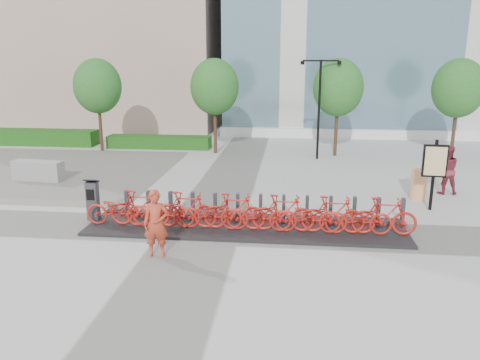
# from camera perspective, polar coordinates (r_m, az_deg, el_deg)

# --- Properties ---
(ground) EXTENTS (120.00, 120.00, 0.00)m
(ground) POSITION_cam_1_polar(r_m,az_deg,el_deg) (14.25, -4.68, -6.07)
(ground) COLOR #AEAEAE
(gravel_patch) EXTENTS (14.00, 14.00, 0.00)m
(gravel_patch) POSITION_cam_1_polar(r_m,az_deg,el_deg) (24.23, -25.28, 1.17)
(gravel_patch) COLOR #66635B
(gravel_patch) RESTS_ON ground
(hedge_a) EXTENTS (10.00, 1.40, 0.90)m
(hedge_a) POSITION_cam_1_polar(r_m,az_deg,el_deg) (31.67, -25.57, 4.78)
(hedge_a) COLOR #173B10
(hedge_a) RESTS_ON ground
(hedge_b) EXTENTS (6.00, 1.20, 0.70)m
(hedge_b) POSITION_cam_1_polar(r_m,az_deg,el_deg) (27.76, -9.80, 4.60)
(hedge_b) COLOR #173B10
(hedge_b) RESTS_ON ground
(tree_0) EXTENTS (2.60, 2.60, 5.10)m
(tree_0) POSITION_cam_1_polar(r_m,az_deg,el_deg) (27.27, -16.97, 10.88)
(tree_0) COLOR #433021
(tree_0) RESTS_ON ground
(tree_1) EXTENTS (2.60, 2.60, 5.10)m
(tree_1) POSITION_cam_1_polar(r_m,az_deg,el_deg) (25.47, -3.11, 11.26)
(tree_1) COLOR #433021
(tree_1) RESTS_ON ground
(tree_2) EXTENTS (2.60, 2.60, 5.10)m
(tree_2) POSITION_cam_1_polar(r_m,az_deg,el_deg) (25.26, 11.88, 10.96)
(tree_2) COLOR #433021
(tree_2) RESTS_ON ground
(tree_3) EXTENTS (2.60, 2.60, 5.10)m
(tree_3) POSITION_cam_1_polar(r_m,az_deg,el_deg) (26.51, 25.09, 10.08)
(tree_3) COLOR #433021
(tree_3) RESTS_ON ground
(streetlamp) EXTENTS (2.00, 0.20, 5.00)m
(streetlamp) POSITION_cam_1_polar(r_m,az_deg,el_deg) (24.21, 9.66, 9.84)
(streetlamp) COLOR black
(streetlamp) RESTS_ON ground
(dock_pad) EXTENTS (9.60, 2.40, 0.08)m
(dock_pad) POSITION_cam_1_polar(r_m,az_deg,el_deg) (14.34, 0.68, -5.72)
(dock_pad) COLOR black
(dock_pad) RESTS_ON ground
(dock_rail_posts) EXTENTS (8.74, 0.50, 0.85)m
(dock_rail_posts) POSITION_cam_1_polar(r_m,az_deg,el_deg) (14.60, 2.51, -3.42)
(dock_rail_posts) COLOR #2E2F34
(dock_rail_posts) RESTS_ON dock_pad
(bike_0) EXTENTS (1.91, 0.67, 1.01)m
(bike_0) POSITION_cam_1_polar(r_m,az_deg,el_deg) (14.71, -14.78, -3.45)
(bike_0) COLOR #A41B13
(bike_0) RESTS_ON dock_pad
(bike_1) EXTENTS (1.86, 0.52, 1.12)m
(bike_1) POSITION_cam_1_polar(r_m,az_deg,el_deg) (14.46, -12.12, -3.37)
(bike_1) COLOR #A41B13
(bike_1) RESTS_ON dock_pad
(bike_2) EXTENTS (1.91, 0.67, 1.01)m
(bike_2) POSITION_cam_1_polar(r_m,az_deg,el_deg) (14.27, -9.35, -3.71)
(bike_2) COLOR #A41B13
(bike_2) RESTS_ON dock_pad
(bike_3) EXTENTS (1.86, 0.52, 1.12)m
(bike_3) POSITION_cam_1_polar(r_m,az_deg,el_deg) (14.08, -6.53, -3.62)
(bike_3) COLOR #A41B13
(bike_3) RESTS_ON dock_pad
(bike_4) EXTENTS (1.91, 0.67, 1.01)m
(bike_4) POSITION_cam_1_polar(r_m,az_deg,el_deg) (13.96, -3.63, -3.95)
(bike_4) COLOR #A41B13
(bike_4) RESTS_ON dock_pad
(bike_5) EXTENTS (1.86, 0.52, 1.12)m
(bike_5) POSITION_cam_1_polar(r_m,az_deg,el_deg) (13.84, -0.69, -3.84)
(bike_5) COLOR #A41B13
(bike_5) RESTS_ON dock_pad
(bike_6) EXTENTS (1.91, 0.67, 1.01)m
(bike_6) POSITION_cam_1_polar(r_m,az_deg,el_deg) (13.79, 2.29, -4.16)
(bike_6) COLOR #A41B13
(bike_6) RESTS_ON dock_pad
(bike_7) EXTENTS (1.86, 0.52, 1.12)m
(bike_7) POSITION_cam_1_polar(r_m,az_deg,el_deg) (13.75, 5.29, -4.03)
(bike_7) COLOR #A41B13
(bike_7) RESTS_ON dock_pad
(bike_8) EXTENTS (1.91, 0.67, 1.01)m
(bike_8) POSITION_cam_1_polar(r_m,az_deg,el_deg) (13.78, 8.29, -4.32)
(bike_8) COLOR #A41B13
(bike_8) RESTS_ON dock_pad
(bike_9) EXTENTS (1.86, 0.52, 1.12)m
(bike_9) POSITION_cam_1_polar(r_m,az_deg,el_deg) (13.81, 11.29, -4.17)
(bike_9) COLOR #A41B13
(bike_9) RESTS_ON dock_pad
(bike_10) EXTENTS (1.91, 0.67, 1.01)m
(bike_10) POSITION_cam_1_polar(r_m,az_deg,el_deg) (13.92, 14.24, -4.44)
(bike_10) COLOR #A41B13
(bike_10) RESTS_ON dock_pad
(bike_11) EXTENTS (1.86, 0.52, 1.12)m
(bike_11) POSITION_cam_1_polar(r_m,az_deg,el_deg) (14.02, 17.17, -4.26)
(bike_11) COLOR #A41B13
(bike_11) RESTS_ON dock_pad
(kiosk) EXTENTS (0.43, 0.36, 1.34)m
(kiosk) POSITION_cam_1_polar(r_m,az_deg,el_deg) (15.38, -17.51, -2.32)
(kiosk) COLOR #2E2F34
(kiosk) RESTS_ON dock_pad
(worker_red) EXTENTS (0.70, 0.50, 1.78)m
(worker_red) POSITION_cam_1_polar(r_m,az_deg,el_deg) (12.26, -10.20, -5.27)
(worker_red) COLOR #A63620
(worker_red) RESTS_ON ground
(pedestrian) EXTENTS (0.95, 0.75, 1.88)m
(pedestrian) POSITION_cam_1_polar(r_m,az_deg,el_deg) (19.40, 23.86, 1.15)
(pedestrian) COLOR maroon
(pedestrian) RESTS_ON ground
(construction_barrel) EXTENTS (0.63, 0.63, 1.12)m
(construction_barrel) POSITION_cam_1_polar(r_m,az_deg,el_deg) (18.30, 20.96, -0.53)
(construction_barrel) COLOR orange
(construction_barrel) RESTS_ON ground
(jersey_barrier) EXTENTS (2.24, 0.82, 0.84)m
(jersey_barrier) POSITION_cam_1_polar(r_m,az_deg,el_deg) (21.60, -23.38, 1.04)
(jersey_barrier) COLOR gray
(jersey_barrier) RESTS_ON ground
(map_sign) EXTENTS (0.80, 0.19, 2.42)m
(map_sign) POSITION_cam_1_polar(r_m,az_deg,el_deg) (16.94, 22.64, 1.81)
(map_sign) COLOR black
(map_sign) RESTS_ON ground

